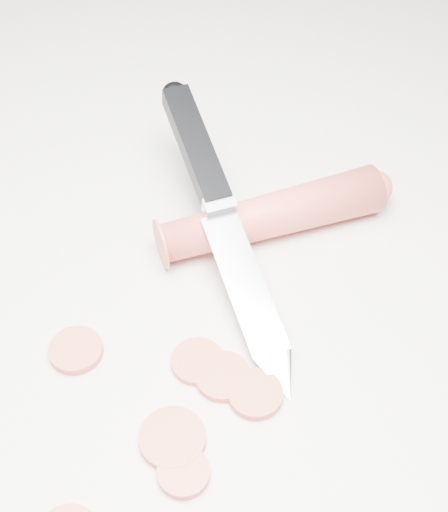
% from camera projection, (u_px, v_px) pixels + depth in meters
% --- Properties ---
extents(ground, '(2.40, 2.40, 0.00)m').
position_uv_depth(ground, '(204.00, 344.00, 0.49)').
color(ground, silver).
rests_on(ground, ground).
extents(carrot, '(0.16, 0.14, 0.03)m').
position_uv_depth(carrot, '(272.00, 215.00, 0.54)').
color(carrot, '#DB4637').
rests_on(carrot, ground).
extents(carrot_slice_0, '(0.04, 0.04, 0.01)m').
position_uv_depth(carrot_slice_0, '(76.00, 350.00, 0.48)').
color(carrot_slice_0, '#CC5937').
rests_on(carrot_slice_0, ground).
extents(carrot_slice_1, '(0.03, 0.03, 0.01)m').
position_uv_depth(carrot_slice_1, '(184.00, 473.00, 0.42)').
color(carrot_slice_1, '#CC5937').
rests_on(carrot_slice_1, ground).
extents(carrot_slice_2, '(0.04, 0.04, 0.01)m').
position_uv_depth(carrot_slice_2, '(255.00, 394.00, 0.46)').
color(carrot_slice_2, '#CC5937').
rests_on(carrot_slice_2, ground).
extents(carrot_slice_3, '(0.04, 0.04, 0.01)m').
position_uv_depth(carrot_slice_3, '(223.00, 376.00, 0.47)').
color(carrot_slice_3, '#CC5937').
rests_on(carrot_slice_3, ground).
extents(carrot_slice_4, '(0.04, 0.04, 0.01)m').
position_uv_depth(carrot_slice_4, '(198.00, 361.00, 0.47)').
color(carrot_slice_4, '#CC5937').
rests_on(carrot_slice_4, ground).
extents(carrot_slice_5, '(0.04, 0.04, 0.01)m').
position_uv_depth(carrot_slice_5, '(172.00, 438.00, 0.44)').
color(carrot_slice_5, '#CC5937').
rests_on(carrot_slice_5, ground).
extents(kitchen_knife, '(0.19, 0.22, 0.08)m').
position_uv_depth(kitchen_knife, '(226.00, 221.00, 0.51)').
color(kitchen_knife, silver).
rests_on(kitchen_knife, ground).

